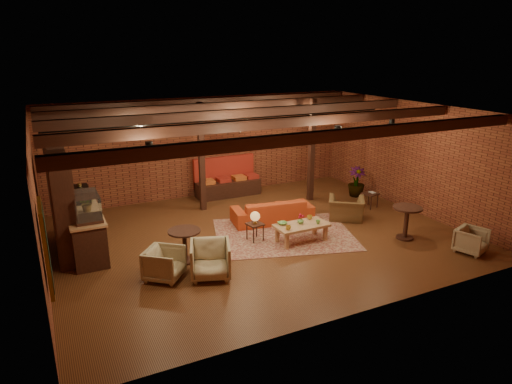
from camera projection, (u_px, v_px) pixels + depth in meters
name	position (u px, v px, depth m)	size (l,w,h in m)	color
floor	(259.00, 236.00, 11.78)	(10.00, 10.00, 0.00)	#391D0E
ceiling	(259.00, 112.00, 10.82)	(10.00, 8.00, 0.02)	black
wall_back	(205.00, 147.00, 14.73)	(10.00, 0.02, 3.20)	brown
wall_front	(362.00, 233.00, 7.86)	(10.00, 0.02, 3.20)	brown
wall_left	(38.00, 206.00, 9.22)	(0.02, 8.00, 3.20)	brown
wall_right	(412.00, 157.00, 13.38)	(0.02, 8.00, 3.20)	brown
ceiling_beams	(259.00, 117.00, 10.85)	(9.80, 6.40, 0.22)	black
ceiling_pipe	(233.00, 118.00, 12.30)	(0.12, 0.12, 9.60)	black
post_left	(202.00, 158.00, 13.28)	(0.16, 0.16, 3.20)	black
post_right	(312.00, 151.00, 14.18)	(0.16, 0.16, 3.20)	black
service_counter	(84.00, 220.00, 10.69)	(0.80, 2.50, 1.60)	black
plant_counter	(85.00, 200.00, 10.78)	(0.35, 0.39, 0.30)	#337F33
shelving_hutch	(63.00, 205.00, 10.49)	(0.52, 2.00, 2.40)	black
chalkboard_menu	(46.00, 248.00, 7.27)	(0.08, 0.96, 1.46)	black
banquette	(228.00, 181.00, 14.93)	(2.10, 0.70, 1.00)	#A4251B
service_sign	(232.00, 127.00, 13.98)	(0.86, 0.06, 0.30)	orange
ceiling_spotlights	(259.00, 126.00, 10.92)	(6.40, 4.40, 0.28)	black
rug	(284.00, 234.00, 11.91)	(3.51, 2.68, 0.01)	maroon
sofa	(272.00, 211.00, 12.69)	(2.23, 0.87, 0.65)	#B33A18
coffee_table	(301.00, 226.00, 11.35)	(1.35, 0.68, 0.71)	#A7774E
side_table_lamp	(255.00, 219.00, 11.36)	(0.42, 0.42, 0.77)	black
round_table_left	(185.00, 240.00, 10.24)	(0.73, 0.73, 0.76)	black
armchair_a	(164.00, 262.00, 9.52)	(0.72, 0.68, 0.75)	beige
armchair_b	(210.00, 258.00, 9.59)	(0.82, 0.77, 0.85)	beige
armchair_right	(346.00, 205.00, 12.84)	(0.98, 0.63, 0.85)	brown
side_table_book	(370.00, 194.00, 13.81)	(0.50, 0.50, 0.48)	black
round_table_right	(407.00, 218.00, 11.49)	(0.73, 0.73, 0.85)	black
armchair_far	(472.00, 239.00, 10.77)	(0.64, 0.60, 0.66)	beige
plant_tall	(359.00, 153.00, 14.58)	(1.63, 1.63, 2.91)	#4C7F4C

